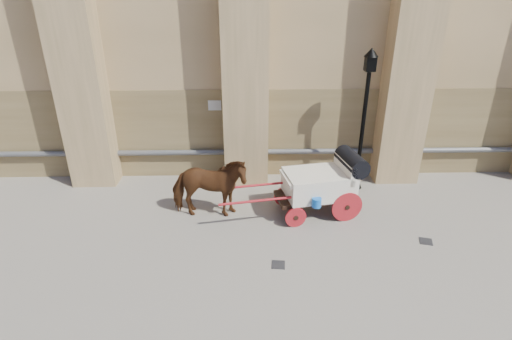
{
  "coord_description": "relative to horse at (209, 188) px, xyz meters",
  "views": [
    {
      "loc": [
        -0.97,
        -8.6,
        6.04
      ],
      "look_at": [
        -0.73,
        1.33,
        1.41
      ],
      "focal_mm": 28.0,
      "sensor_mm": 36.0,
      "label": 1
    }
  ],
  "objects": [
    {
      "name": "carriage",
      "position": [
        3.23,
        0.16,
        0.06
      ],
      "size": [
        4.24,
        1.83,
        1.8
      ],
      "rotation": [
        0.0,
        0.0,
        0.18
      ],
      "color": "black",
      "rests_on": "ground"
    },
    {
      "name": "horse",
      "position": [
        0.0,
        0.0,
        0.0
      ],
      "size": [
        2.19,
        1.06,
        1.82
      ],
      "primitive_type": "imported",
      "rotation": [
        0.0,
        0.0,
        1.53
      ],
      "color": "#5C3014",
      "rests_on": "ground"
    },
    {
      "name": "drain_grate_near",
      "position": [
        1.79,
        -2.25,
        -0.9
      ],
      "size": [
        0.35,
        0.35,
        0.01
      ],
      "primitive_type": "cube",
      "rotation": [
        0.0,
        0.0,
        -0.1
      ],
      "color": "black",
      "rests_on": "ground"
    },
    {
      "name": "street_lamp",
      "position": [
        4.63,
        1.69,
        1.46
      ],
      "size": [
        0.41,
        0.41,
        4.42
      ],
      "color": "black",
      "rests_on": "ground"
    },
    {
      "name": "drain_grate_far",
      "position": [
        5.68,
        -1.4,
        -0.9
      ],
      "size": [
        0.4,
        0.4,
        0.01
      ],
      "primitive_type": "cube",
      "rotation": [
        0.0,
        0.0,
        -0.28
      ],
      "color": "black",
      "rests_on": "ground"
    },
    {
      "name": "ground",
      "position": [
        2.05,
        -1.26,
        -0.91
      ],
      "size": [
        90.0,
        90.0,
        0.0
      ],
      "primitive_type": "plane",
      "color": "slate",
      "rests_on": "ground"
    }
  ]
}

